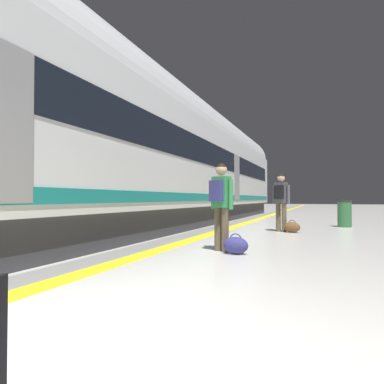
% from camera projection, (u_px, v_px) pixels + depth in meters
% --- Properties ---
extents(safety_line_strip, '(0.36, 80.00, 0.01)m').
position_uv_depth(safety_line_strip, '(231.00, 227.00, 10.72)').
color(safety_line_strip, yellow).
rests_on(safety_line_strip, ground).
extents(tactile_edge_band, '(0.71, 80.00, 0.01)m').
position_uv_depth(tactile_edge_band, '(220.00, 227.00, 10.86)').
color(tactile_edge_band, slate).
rests_on(tactile_edge_band, ground).
extents(high_speed_train, '(2.94, 32.84, 4.97)m').
position_uv_depth(high_speed_train, '(130.00, 144.00, 9.14)').
color(high_speed_train, '#38383D').
rests_on(high_speed_train, ground).
extents(passenger_near, '(0.47, 0.39, 1.61)m').
position_uv_depth(passenger_near, '(221.00, 199.00, 5.91)').
color(passenger_near, brown).
rests_on(passenger_near, ground).
extents(duffel_bag_near, '(0.44, 0.26, 0.36)m').
position_uv_depth(duffel_bag_near, '(236.00, 245.00, 5.59)').
color(duffel_bag_near, navy).
rests_on(duffel_bag_near, ground).
extents(passenger_mid, '(0.51, 0.39, 1.68)m').
position_uv_depth(passenger_mid, '(281.00, 197.00, 9.43)').
color(passenger_mid, brown).
rests_on(passenger_mid, ground).
extents(duffel_bag_mid, '(0.44, 0.26, 0.36)m').
position_uv_depth(duffel_bag_mid, '(292.00, 227.00, 9.15)').
color(duffel_bag_mid, brown).
rests_on(duffel_bag_mid, ground).
extents(waste_bin, '(0.46, 0.46, 0.91)m').
position_uv_depth(waste_bin, '(344.00, 213.00, 10.93)').
color(waste_bin, '#2D6638').
rests_on(waste_bin, ground).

